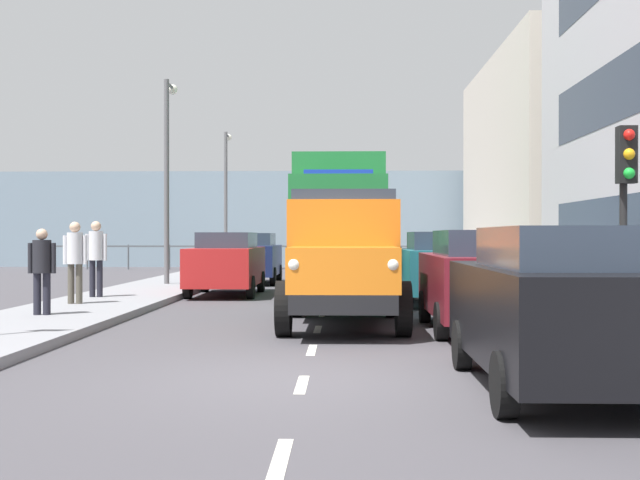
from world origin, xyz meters
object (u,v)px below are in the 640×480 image
at_px(traffic_light_near, 626,182).
at_px(lamp_post_promenade, 168,162).
at_px(car_black_kerbside_near, 564,306).
at_px(pedestrian_couple_a, 96,252).
at_px(car_maroon_kerbside_1, 479,279).
at_px(car_teal_kerbside_2, 441,266).
at_px(pedestrian_couple_b, 42,264).
at_px(truck_vintage_orange, 344,261).
at_px(lamp_post_far, 226,187).
at_px(pedestrian_near_railing, 75,255).
at_px(lorry_cargo_green, 339,220).
at_px(car_red_oppositeside_0, 227,263).
at_px(car_navy_oppositeside_1, 250,257).

height_order(traffic_light_near, lamp_post_promenade, lamp_post_promenade).
relative_size(car_black_kerbside_near, pedestrian_couple_a, 2.35).
bearing_deg(car_maroon_kerbside_1, car_teal_kerbside_2, -90.00).
relative_size(car_maroon_kerbside_1, pedestrian_couple_b, 2.59).
height_order(car_black_kerbside_near, pedestrian_couple_b, pedestrian_couple_b).
bearing_deg(truck_vintage_orange, lamp_post_far, -76.83).
height_order(car_black_kerbside_near, pedestrian_couple_a, pedestrian_couple_a).
distance_m(car_black_kerbside_near, traffic_light_near, 5.14).
xyz_separation_m(truck_vintage_orange, car_teal_kerbside_2, (-2.32, -5.14, -0.28)).
distance_m(pedestrian_couple_a, lamp_post_far, 18.46).
height_order(car_black_kerbside_near, car_teal_kerbside_2, same).
relative_size(car_black_kerbside_near, pedestrian_near_railing, 2.42).
height_order(truck_vintage_orange, car_black_kerbside_near, truck_vintage_orange).
height_order(lorry_cargo_green, car_maroon_kerbside_1, lorry_cargo_green).
bearing_deg(pedestrian_couple_b, car_red_oppositeside_0, -108.53).
bearing_deg(traffic_light_near, lamp_post_far, -68.26).
height_order(car_teal_kerbside_2, traffic_light_near, traffic_light_near).
bearing_deg(car_red_oppositeside_0, car_maroon_kerbside_1, 123.57).
bearing_deg(car_red_oppositeside_0, pedestrian_couple_b, 71.47).
relative_size(car_black_kerbside_near, traffic_light_near, 1.35).
relative_size(pedestrian_couple_a, traffic_light_near, 0.57).
relative_size(car_teal_kerbside_2, car_navy_oppositeside_1, 1.04).
xyz_separation_m(truck_vintage_orange, pedestrian_near_railing, (5.85, -3.15, 0.03)).
height_order(car_maroon_kerbside_1, traffic_light_near, traffic_light_near).
relative_size(lorry_cargo_green, lamp_post_promenade, 1.30).
bearing_deg(pedestrian_couple_a, pedestrian_near_railing, 93.99).
relative_size(lorry_cargo_green, lamp_post_far, 1.31).
xyz_separation_m(car_navy_oppositeside_1, lamp_post_far, (2.25, -9.97, 3.01)).
height_order(pedestrian_couple_b, lamp_post_far, lamp_post_far).
bearing_deg(pedestrian_couple_a, lamp_post_promenade, -95.17).
height_order(car_red_oppositeside_0, pedestrian_couple_a, pedestrian_couple_a).
distance_m(pedestrian_near_railing, pedestrian_couple_a, 1.97).
height_order(truck_vintage_orange, pedestrian_couple_b, truck_vintage_orange).
distance_m(truck_vintage_orange, car_black_kerbside_near, 6.34).
height_order(truck_vintage_orange, car_teal_kerbside_2, truck_vintage_orange).
distance_m(car_maroon_kerbside_1, car_red_oppositeside_0, 10.01).
relative_size(car_maroon_kerbside_1, traffic_light_near, 1.31).
bearing_deg(lamp_post_far, lamp_post_promenade, 89.99).
bearing_deg(pedestrian_near_railing, pedestrian_couple_b, 94.76).
bearing_deg(pedestrian_couple_a, car_navy_oppositeside_1, -108.48).
bearing_deg(car_navy_oppositeside_1, car_teal_kerbside_2, 123.82).
relative_size(car_black_kerbside_near, car_maroon_kerbside_1, 1.03).
height_order(car_black_kerbside_near, car_red_oppositeside_0, same).
bearing_deg(car_black_kerbside_near, car_maroon_kerbside_1, -90.00).
xyz_separation_m(lorry_cargo_green, car_red_oppositeside_0, (3.07, 1.26, -1.18)).
height_order(pedestrian_near_railing, lamp_post_far, lamp_post_far).
bearing_deg(car_maroon_kerbside_1, car_red_oppositeside_0, -56.43).
xyz_separation_m(car_teal_kerbside_2, lamp_post_promenade, (7.79, -5.65, 3.02)).
xyz_separation_m(car_black_kerbside_near, car_teal_kerbside_2, (0.00, -11.03, -0.00)).
relative_size(truck_vintage_orange, lorry_cargo_green, 0.69).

